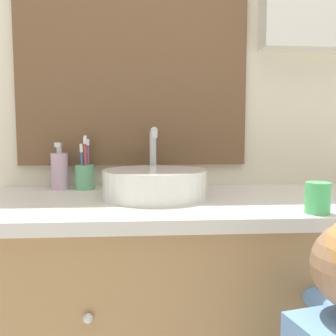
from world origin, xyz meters
TOP-DOWN VIEW (x-y plane):
  - wall_back at (0.02, 0.62)m, footprint 3.20×0.18m
  - vanity_counter at (0.00, 0.31)m, footprint 1.40×0.57m
  - sink_basin at (-0.14, 0.34)m, footprint 0.32×0.37m
  - toothbrush_holder at (-0.39, 0.52)m, footprint 0.07×0.07m
  - soap_dispenser at (-0.48, 0.53)m, footprint 0.06×0.06m
  - drinking_cup at (0.26, 0.08)m, footprint 0.06×0.06m

SIDE VIEW (x-z plane):
  - vanity_counter at x=0.00m, z-range 0.00..0.84m
  - drinking_cup at x=0.26m, z-range 0.84..0.92m
  - sink_basin at x=-0.14m, z-range 0.77..0.99m
  - toothbrush_holder at x=-0.39m, z-range 0.79..0.98m
  - soap_dispenser at x=-0.48m, z-range 0.82..0.99m
  - wall_back at x=0.02m, z-range 0.03..2.53m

